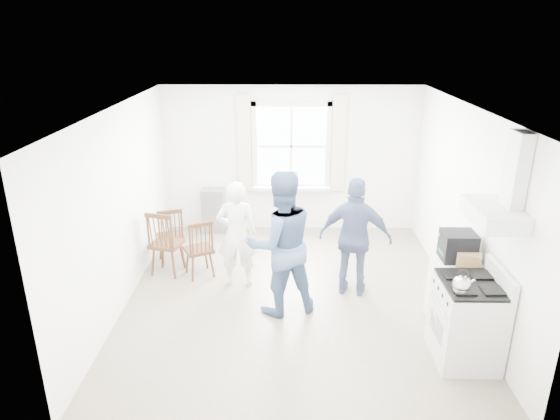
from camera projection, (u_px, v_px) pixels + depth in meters
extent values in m
cube|color=gray|center=(292.00, 296.00, 6.96)|extent=(4.62, 5.12, 0.02)
cube|color=white|center=(291.00, 160.00, 8.86)|extent=(4.62, 0.04, 2.64)
cube|color=white|center=(297.00, 313.00, 4.14)|extent=(4.62, 0.04, 2.64)
cube|color=white|center=(120.00, 208.00, 6.53)|extent=(0.04, 5.12, 2.64)
cube|color=white|center=(467.00, 209.00, 6.48)|extent=(0.04, 5.12, 2.64)
cube|color=white|center=(294.00, 107.00, 6.05)|extent=(4.62, 5.12, 0.02)
cube|color=white|center=(291.00, 146.00, 8.75)|extent=(1.20, 0.02, 1.40)
cube|color=silver|center=(292.00, 104.00, 8.46)|extent=(1.38, 0.09, 0.09)
cube|color=silver|center=(291.00, 187.00, 8.98)|extent=(1.38, 0.09, 0.09)
cube|color=silver|center=(254.00, 146.00, 8.72)|extent=(0.09, 0.09, 1.58)
cube|color=silver|center=(328.00, 147.00, 8.71)|extent=(0.09, 0.09, 1.58)
cube|color=silver|center=(291.00, 188.00, 8.90)|extent=(1.38, 0.24, 0.06)
cube|color=beige|center=(244.00, 144.00, 8.69)|extent=(0.24, 0.05, 1.70)
cube|color=beige|center=(338.00, 144.00, 8.68)|extent=(0.24, 0.05, 1.70)
cube|color=silver|center=(494.00, 214.00, 5.06)|extent=(0.45, 0.76, 0.18)
cube|color=silver|center=(516.00, 170.00, 4.90)|extent=(0.14, 0.30, 0.76)
cube|color=gray|center=(214.00, 210.00, 9.01)|extent=(0.40, 0.30, 0.80)
cube|color=silver|center=(466.00, 322.00, 5.51)|extent=(0.65, 0.76, 0.92)
cube|color=black|center=(472.00, 284.00, 5.34)|extent=(0.61, 0.72, 0.03)
cube|color=silver|center=(501.00, 277.00, 5.31)|extent=(0.06, 0.76, 0.20)
cylinder|color=silver|center=(437.00, 303.00, 5.43)|extent=(0.02, 0.61, 0.02)
sphere|color=silver|center=(462.00, 284.00, 5.12)|extent=(0.19, 0.19, 0.19)
cylinder|color=silver|center=(461.00, 289.00, 5.14)|extent=(0.17, 0.17, 0.04)
torus|color=black|center=(463.00, 274.00, 5.09)|extent=(0.12, 0.06, 0.12)
cube|color=silver|center=(453.00, 291.00, 6.17)|extent=(0.50, 0.55, 0.90)
cube|color=black|center=(457.00, 252.00, 5.97)|extent=(0.39, 0.35, 0.18)
cube|color=black|center=(459.00, 239.00, 5.91)|extent=(0.39, 0.35, 0.16)
cube|color=olive|center=(469.00, 260.00, 5.79)|extent=(0.31, 0.27, 0.17)
cube|color=#412414|center=(171.00, 237.00, 7.81)|extent=(0.50, 0.49, 0.05)
cube|color=#412414|center=(171.00, 226.00, 7.57)|extent=(0.38, 0.18, 0.51)
cylinder|color=#412414|center=(172.00, 250.00, 7.89)|extent=(0.03, 0.03, 0.41)
cube|color=#412414|center=(167.00, 244.00, 7.47)|extent=(0.52, 0.50, 0.05)
cube|color=#412414|center=(159.00, 231.00, 7.21)|extent=(0.42, 0.16, 0.56)
cylinder|color=#412414|center=(168.00, 259.00, 7.56)|extent=(0.04, 0.04, 0.44)
cube|color=#412414|center=(199.00, 250.00, 7.40)|extent=(0.51, 0.50, 0.05)
cube|color=#412414|center=(201.00, 238.00, 7.17)|extent=(0.35, 0.21, 0.50)
cylinder|color=#412414|center=(200.00, 263.00, 7.47)|extent=(0.03, 0.03, 0.40)
imported|color=white|center=(237.00, 234.00, 7.01)|extent=(0.57, 0.57, 1.56)
imported|color=slate|center=(281.00, 244.00, 6.29)|extent=(1.18, 1.18, 1.91)
imported|color=navy|center=(355.00, 238.00, 6.76)|extent=(1.19, 1.19, 1.68)
imported|color=#337437|center=(294.00, 178.00, 8.82)|extent=(0.19, 0.19, 0.31)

